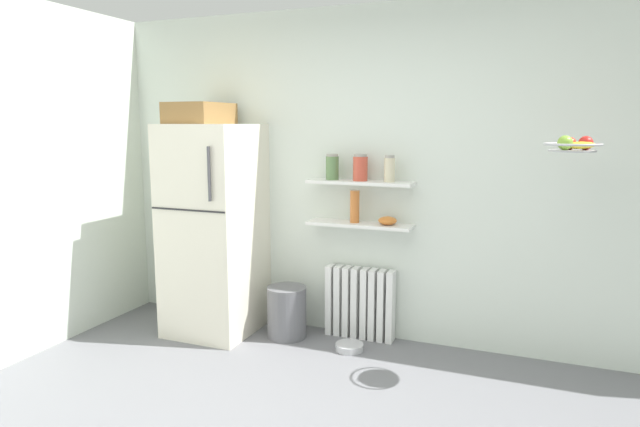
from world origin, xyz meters
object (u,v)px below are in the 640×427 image
(shelf_bowl, at_px, (388,221))
(pet_food_bowl, at_px, (349,347))
(storage_jar_0, at_px, (332,167))
(storage_jar_1, at_px, (360,168))
(hanging_fruit_basket, at_px, (573,145))
(radiator, at_px, (360,303))
(storage_jar_2, at_px, (390,169))
(refrigerator, at_px, (214,225))
(trash_bin, at_px, (287,312))
(vase, at_px, (355,207))

(shelf_bowl, height_order, pet_food_bowl, shelf_bowl)
(storage_jar_0, height_order, storage_jar_1, storage_jar_1)
(pet_food_bowl, bearing_deg, storage_jar_1, 91.91)
(pet_food_bowl, bearing_deg, hanging_fruit_basket, -4.25)
(storage_jar_0, bearing_deg, hanging_fruit_basket, -11.92)
(radiator, relative_size, storage_jar_2, 2.86)
(refrigerator, distance_m, hanging_fruit_basket, 2.72)
(storage_jar_2, height_order, pet_food_bowl, storage_jar_2)
(storage_jar_0, bearing_deg, refrigerator, -165.45)
(storage_jar_1, bearing_deg, refrigerator, -168.21)
(radiator, height_order, storage_jar_0, storage_jar_0)
(radiator, bearing_deg, hanging_fruit_basket, -14.85)
(trash_bin, bearing_deg, storage_jar_2, 12.93)
(radiator, distance_m, storage_jar_2, 1.11)
(vase, height_order, shelf_bowl, vase)
(vase, distance_m, pet_food_bowl, 1.08)
(hanging_fruit_basket, bearing_deg, storage_jar_1, 166.26)
(trash_bin, distance_m, pet_food_bowl, 0.59)
(storage_jar_2, distance_m, shelf_bowl, 0.40)
(refrigerator, bearing_deg, shelf_bowl, 9.95)
(vase, bearing_deg, storage_jar_1, 0.00)
(radiator, bearing_deg, refrigerator, -166.81)
(storage_jar_2, distance_m, hanging_fruit_basket, 1.29)
(storage_jar_0, bearing_deg, pet_food_bowl, -46.25)
(storage_jar_2, xyz_separation_m, trash_bin, (-0.78, -0.18, -1.17))
(storage_jar_2, bearing_deg, storage_jar_1, 180.00)
(refrigerator, height_order, pet_food_bowl, refrigerator)
(hanging_fruit_basket, bearing_deg, shelf_bowl, 163.91)
(refrigerator, xyz_separation_m, shelf_bowl, (1.39, 0.24, 0.09))
(storage_jar_1, xyz_separation_m, shelf_bowl, (0.22, 0.00, -0.40))
(pet_food_bowl, height_order, hanging_fruit_basket, hanging_fruit_basket)
(storage_jar_2, bearing_deg, trash_bin, -167.07)
(radiator, bearing_deg, storage_jar_2, -7.46)
(radiator, height_order, storage_jar_2, storage_jar_2)
(storage_jar_2, distance_m, vase, 0.41)
(storage_jar_2, xyz_separation_m, vase, (-0.27, 0.00, -0.30))
(pet_food_bowl, bearing_deg, vase, 101.45)
(radiator, height_order, storage_jar_1, storage_jar_1)
(storage_jar_0, xyz_separation_m, trash_bin, (-0.32, -0.18, -1.17))
(storage_jar_1, distance_m, storage_jar_2, 0.23)
(storage_jar_1, bearing_deg, storage_jar_2, 0.00)
(storage_jar_2, height_order, vase, storage_jar_2)
(storage_jar_1, relative_size, pet_food_bowl, 0.96)
(hanging_fruit_basket, bearing_deg, storage_jar_2, 163.82)
(refrigerator, distance_m, radiator, 1.34)
(shelf_bowl, bearing_deg, vase, 180.00)
(trash_bin, height_order, hanging_fruit_basket, hanging_fruit_basket)
(refrigerator, distance_m, storage_jar_1, 1.29)
(radiator, bearing_deg, storage_jar_0, -172.54)
(refrigerator, bearing_deg, trash_bin, 6.02)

